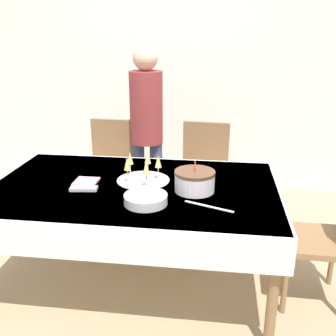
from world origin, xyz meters
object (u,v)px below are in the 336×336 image
object	(u,v)px
dining_chair_far_left	(111,169)
dining_chair_right_end	(330,229)
champagne_tray	(143,171)
dining_chair_far_right	(204,174)
person_standing	(146,122)
plate_stack_main	(146,199)
birthday_cake	(195,181)

from	to	relation	value
dining_chair_far_left	dining_chair_right_end	world-z (taller)	same
dining_chair_far_left	champagne_tray	xyz separation A→B (m)	(0.45, -0.81, 0.30)
dining_chair_far_right	person_standing	distance (m)	0.67
plate_stack_main	dining_chair_far_right	bearing A→B (deg)	75.97
dining_chair_far_left	dining_chair_right_end	size ratio (longest dim) A/B	1.00
dining_chair_far_right	dining_chair_right_end	size ratio (longest dim) A/B	1.00
dining_chair_far_left	plate_stack_main	world-z (taller)	dining_chair_far_left
dining_chair_far_right	dining_chair_right_end	bearing A→B (deg)	-47.23
dining_chair_far_right	champagne_tray	xyz separation A→B (m)	(-0.38, -0.81, 0.30)
birthday_cake	plate_stack_main	distance (m)	0.35
dining_chair_far_left	champagne_tray	distance (m)	0.97
dining_chair_far_right	person_standing	size ratio (longest dim) A/B	0.60
birthday_cake	dining_chair_far_left	bearing A→B (deg)	130.59
plate_stack_main	person_standing	size ratio (longest dim) A/B	0.16
dining_chair_right_end	person_standing	size ratio (longest dim) A/B	0.60
dining_chair_far_right	plate_stack_main	xyz separation A→B (m)	(-0.29, -1.16, 0.26)
champagne_tray	person_standing	world-z (taller)	person_standing
birthday_cake	plate_stack_main	bearing A→B (deg)	-139.77
dining_chair_right_end	champagne_tray	distance (m)	1.25
dining_chair_far_right	birthday_cake	size ratio (longest dim) A/B	3.78
birthday_cake	person_standing	distance (m)	1.11
dining_chair_far_right	champagne_tray	bearing A→B (deg)	-114.98
dining_chair_far_left	birthday_cake	bearing A→B (deg)	-49.41
birthday_cake	champagne_tray	distance (m)	0.37
champagne_tray	plate_stack_main	size ratio (longest dim) A/B	1.39
dining_chair_right_end	birthday_cake	world-z (taller)	birthday_cake
plate_stack_main	dining_chair_right_end	bearing A→B (deg)	13.21
dining_chair_far_left	plate_stack_main	xyz separation A→B (m)	(0.53, -1.16, 0.26)
dining_chair_far_left	plate_stack_main	distance (m)	1.30
dining_chair_far_right	birthday_cake	distance (m)	0.98
dining_chair_right_end	birthday_cake	size ratio (longest dim) A/B	3.78
champagne_tray	person_standing	bearing A→B (deg)	98.51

